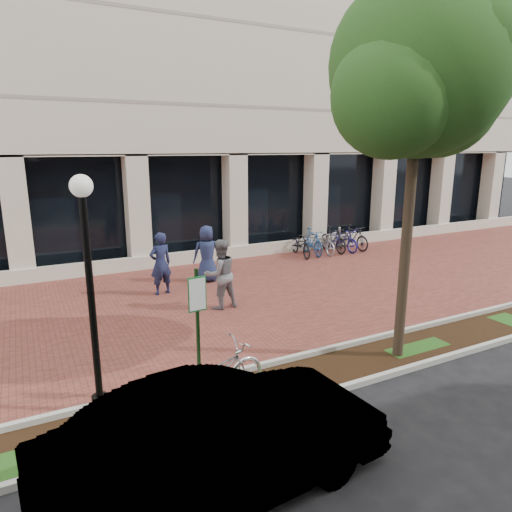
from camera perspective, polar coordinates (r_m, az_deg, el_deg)
name	(u,v)px	position (r m, az deg, el deg)	size (l,w,h in m)	color
ground	(243,295)	(14.20, -1.59, -4.91)	(120.00, 120.00, 0.00)	black
brick_plaza	(243,295)	(14.20, -1.59, -4.89)	(40.00, 9.00, 0.01)	brown
planting_strip	(352,365)	(10.08, 11.87, -13.18)	(40.00, 1.50, 0.01)	black
curb_plaza_side	(330,349)	(10.59, 9.29, -11.38)	(40.00, 0.12, 0.12)	beige
curb_street_side	(376,378)	(9.56, 14.80, -14.54)	(40.00, 0.12, 0.12)	beige
near_office_building	(142,22)	(24.01, -14.02, 26.54)	(40.00, 12.12, 16.00)	beige
parking_sign	(198,319)	(8.03, -7.28, -7.84)	(0.34, 0.07, 2.48)	#143815
lamppost	(90,284)	(7.90, -20.05, -3.34)	(0.36, 0.36, 4.07)	black
street_tree	(420,79)	(9.93, 19.82, 20.12)	(4.18, 3.48, 7.72)	#423326
locked_bicycle	(213,375)	(8.38, -5.41, -14.57)	(0.73, 2.09, 1.10)	silver
pedestrian_left	(161,264)	(14.33, -11.84, -0.94)	(0.71, 0.47, 1.96)	#1B2043
pedestrian_mid	(220,274)	(12.85, -4.49, -2.27)	(0.97, 0.76, 2.00)	slate
pedestrian_right	(207,254)	(15.47, -6.14, 0.28)	(0.94, 0.61, 1.93)	#1F284E
bollard	(339,238)	(20.84, 10.36, 2.29)	(0.12, 0.12, 1.00)	#BABABF
bike_rack_cluster	(328,241)	(19.95, 8.93, 1.89)	(3.58, 1.99, 1.11)	black
sedan_near_curb	(221,441)	(6.40, -4.36, -22.05)	(1.62, 4.65, 1.53)	#A8A8AC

